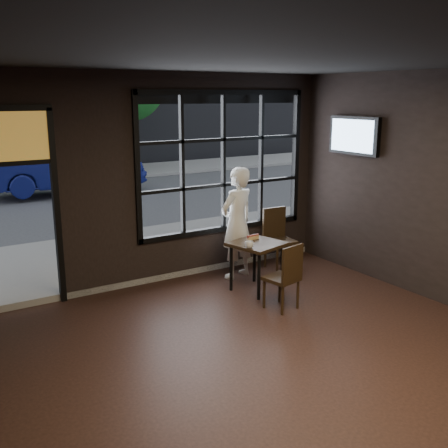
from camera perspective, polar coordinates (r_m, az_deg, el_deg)
floor at (r=5.69m, az=8.72°, el=-16.58°), size 6.00×7.00×0.02m
ceiling at (r=4.93m, az=10.15°, el=17.75°), size 6.00×7.00×0.02m
window_frame at (r=8.51m, az=-0.07°, el=6.72°), size 3.06×0.12×2.28m
stained_transom at (r=7.28m, az=-22.98°, el=8.78°), size 1.20×0.06×0.70m
cafe_table at (r=7.85m, az=3.57°, el=-4.61°), size 0.84×0.84×0.75m
chair_near at (r=7.19m, az=6.27°, el=-5.66°), size 0.48×0.48×0.93m
chair_window at (r=8.81m, az=6.16°, el=-1.68°), size 0.47×0.47×1.02m
man at (r=8.27m, az=1.43°, el=0.11°), size 0.73×0.57×1.79m
hotdog at (r=7.90m, az=3.16°, el=-1.45°), size 0.20×0.09×0.06m
cup at (r=7.45m, az=2.77°, el=-2.25°), size 0.13×0.13×0.10m
tv at (r=8.66m, az=13.97°, el=9.33°), size 0.12×1.03×0.60m
navy_car at (r=16.06m, az=-16.84°, el=6.02°), size 4.51×1.80×1.46m
tree_right at (r=19.70m, az=-10.47°, el=14.78°), size 2.70×2.70×4.61m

